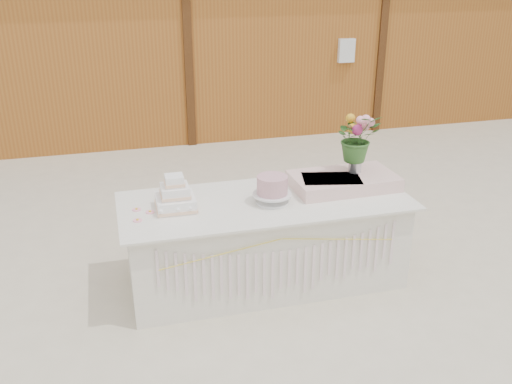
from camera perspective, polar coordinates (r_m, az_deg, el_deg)
ground at (r=5.07m, az=0.89°, el=-8.81°), size 80.00×80.00×0.00m
barn at (r=10.26m, az=-8.73°, el=17.03°), size 12.60×4.60×3.30m
cake_table at (r=4.87m, az=0.93°, el=-4.95°), size 2.40×1.00×0.77m
wedding_cake at (r=4.56m, az=-8.08°, el=-0.55°), size 0.32×0.32×0.28m
pink_cake_stand at (r=4.61m, az=1.64°, el=0.39°), size 0.32×0.32×0.23m
satin_runner at (r=5.01m, az=8.74°, el=1.10°), size 0.91×0.54×0.11m
flower_vase at (r=5.05m, az=9.89°, el=2.81°), size 0.11×0.11×0.15m
bouquet at (r=4.96m, az=10.11°, el=5.93°), size 0.38×0.33×0.42m
loose_flowers at (r=4.56m, az=-11.39°, el=-1.98°), size 0.24×0.36×0.02m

